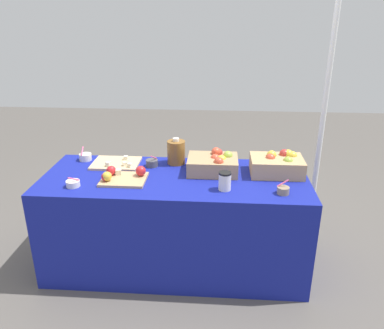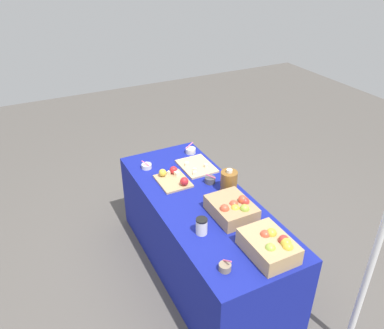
{
  "view_description": "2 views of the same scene",
  "coord_description": "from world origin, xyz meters",
  "px_view_note": "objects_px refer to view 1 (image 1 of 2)",
  "views": [
    {
      "loc": [
        0.3,
        -2.49,
        1.84
      ],
      "look_at": [
        0.12,
        0.04,
        0.82
      ],
      "focal_mm": 35.74,
      "sensor_mm": 36.0,
      "label": 1
    },
    {
      "loc": [
        2.21,
        -1.2,
        2.53
      ],
      "look_at": [
        -0.12,
        -0.03,
        1.01
      ],
      "focal_mm": 36.07,
      "sensor_mm": 36.0,
      "label": 2
    }
  ],
  "objects_px": {
    "sample_bowl_extra": "(283,190)",
    "cider_jug": "(176,152)",
    "coffee_cup": "(225,181)",
    "sample_bowl_mid": "(152,163)",
    "tent_pole": "(322,125)",
    "apple_crate_left": "(277,164)",
    "sample_bowl_near": "(85,157)",
    "cutting_board_front": "(121,176)",
    "sample_bowl_far": "(73,183)",
    "cutting_board_back": "(116,163)",
    "apple_crate_middle": "(214,164)"
  },
  "relations": [
    {
      "from": "sample_bowl_extra",
      "to": "cider_jug",
      "type": "bearing_deg",
      "value": 147.23
    },
    {
      "from": "coffee_cup",
      "to": "sample_bowl_mid",
      "type": "bearing_deg",
      "value": 145.79
    },
    {
      "from": "cider_jug",
      "to": "tent_pole",
      "type": "bearing_deg",
      "value": 15.65
    },
    {
      "from": "apple_crate_left",
      "to": "tent_pole",
      "type": "bearing_deg",
      "value": 49.15
    },
    {
      "from": "sample_bowl_near",
      "to": "sample_bowl_extra",
      "type": "distance_m",
      "value": 1.56
    },
    {
      "from": "cutting_board_front",
      "to": "sample_bowl_mid",
      "type": "xyz_separation_m",
      "value": [
        0.17,
        0.27,
        -0.0
      ]
    },
    {
      "from": "sample_bowl_mid",
      "to": "sample_bowl_far",
      "type": "bearing_deg",
      "value": -139.71
    },
    {
      "from": "sample_bowl_far",
      "to": "cutting_board_back",
      "type": "bearing_deg",
      "value": 65.43
    },
    {
      "from": "sample_bowl_near",
      "to": "sample_bowl_extra",
      "type": "relative_size",
      "value": 1.09
    },
    {
      "from": "sample_bowl_extra",
      "to": "tent_pole",
      "type": "height_order",
      "value": "tent_pole"
    },
    {
      "from": "tent_pole",
      "to": "coffee_cup",
      "type": "bearing_deg",
      "value": -135.63
    },
    {
      "from": "cider_jug",
      "to": "tent_pole",
      "type": "relative_size",
      "value": 0.1
    },
    {
      "from": "sample_bowl_extra",
      "to": "cutting_board_back",
      "type": "bearing_deg",
      "value": 160.74
    },
    {
      "from": "apple_crate_middle",
      "to": "cutting_board_front",
      "type": "height_order",
      "value": "apple_crate_middle"
    },
    {
      "from": "sample_bowl_far",
      "to": "sample_bowl_extra",
      "type": "xyz_separation_m",
      "value": [
        1.4,
        -0.01,
        0.0
      ]
    },
    {
      "from": "coffee_cup",
      "to": "sample_bowl_extra",
      "type": "bearing_deg",
      "value": -5.12
    },
    {
      "from": "cutting_board_front",
      "to": "coffee_cup",
      "type": "relative_size",
      "value": 2.48
    },
    {
      "from": "sample_bowl_far",
      "to": "cutting_board_front",
      "type": "bearing_deg",
      "value": 22.51
    },
    {
      "from": "cutting_board_front",
      "to": "sample_bowl_far",
      "type": "height_order",
      "value": "cutting_board_front"
    },
    {
      "from": "apple_crate_left",
      "to": "tent_pole",
      "type": "relative_size",
      "value": 0.19
    },
    {
      "from": "cutting_board_back",
      "to": "sample_bowl_far",
      "type": "distance_m",
      "value": 0.45
    },
    {
      "from": "cider_jug",
      "to": "sample_bowl_far",
      "type": "bearing_deg",
      "value": -143.89
    },
    {
      "from": "apple_crate_middle",
      "to": "coffee_cup",
      "type": "height_order",
      "value": "apple_crate_middle"
    },
    {
      "from": "cutting_board_back",
      "to": "apple_crate_middle",
      "type": "bearing_deg",
      "value": -6.7
    },
    {
      "from": "cutting_board_front",
      "to": "sample_bowl_far",
      "type": "relative_size",
      "value": 3.36
    },
    {
      "from": "sample_bowl_near",
      "to": "sample_bowl_mid",
      "type": "height_order",
      "value": "same"
    },
    {
      "from": "cutting_board_front",
      "to": "sample_bowl_mid",
      "type": "height_order",
      "value": "sample_bowl_mid"
    },
    {
      "from": "sample_bowl_near",
      "to": "sample_bowl_mid",
      "type": "distance_m",
      "value": 0.56
    },
    {
      "from": "sample_bowl_mid",
      "to": "sample_bowl_far",
      "type": "distance_m",
      "value": 0.62
    },
    {
      "from": "sample_bowl_near",
      "to": "cider_jug",
      "type": "relative_size",
      "value": 0.5
    },
    {
      "from": "coffee_cup",
      "to": "cutting_board_front",
      "type": "bearing_deg",
      "value": 172.1
    },
    {
      "from": "sample_bowl_far",
      "to": "tent_pole",
      "type": "height_order",
      "value": "tent_pole"
    },
    {
      "from": "apple_crate_middle",
      "to": "sample_bowl_far",
      "type": "relative_size",
      "value": 3.95
    },
    {
      "from": "cutting_board_back",
      "to": "sample_bowl_far",
      "type": "xyz_separation_m",
      "value": [
        -0.19,
        -0.41,
        0.01
      ]
    },
    {
      "from": "apple_crate_left",
      "to": "cutting_board_front",
      "type": "height_order",
      "value": "apple_crate_left"
    },
    {
      "from": "sample_bowl_extra",
      "to": "tent_pole",
      "type": "xyz_separation_m",
      "value": [
        0.41,
        0.81,
        0.21
      ]
    },
    {
      "from": "apple_crate_left",
      "to": "cutting_board_back",
      "type": "height_order",
      "value": "apple_crate_left"
    },
    {
      "from": "cutting_board_front",
      "to": "cider_jug",
      "type": "distance_m",
      "value": 0.5
    },
    {
      "from": "cutting_board_front",
      "to": "sample_bowl_mid",
      "type": "relative_size",
      "value": 3.04
    },
    {
      "from": "cutting_board_back",
      "to": "cider_jug",
      "type": "distance_m",
      "value": 0.47
    },
    {
      "from": "sample_bowl_mid",
      "to": "coffee_cup",
      "type": "bearing_deg",
      "value": -34.21
    },
    {
      "from": "apple_crate_left",
      "to": "sample_bowl_near",
      "type": "bearing_deg",
      "value": 173.76
    },
    {
      "from": "apple_crate_middle",
      "to": "coffee_cup",
      "type": "xyz_separation_m",
      "value": [
        0.08,
        -0.3,
        -0.0
      ]
    },
    {
      "from": "cutting_board_back",
      "to": "sample_bowl_mid",
      "type": "height_order",
      "value": "sample_bowl_mid"
    },
    {
      "from": "sample_bowl_mid",
      "to": "cider_jug",
      "type": "distance_m",
      "value": 0.2
    },
    {
      "from": "sample_bowl_far",
      "to": "sample_bowl_mid",
      "type": "bearing_deg",
      "value": 40.29
    },
    {
      "from": "tent_pole",
      "to": "cutting_board_back",
      "type": "bearing_deg",
      "value": -166.63
    },
    {
      "from": "apple_crate_left",
      "to": "cutting_board_front",
      "type": "distance_m",
      "value": 1.12
    },
    {
      "from": "cider_jug",
      "to": "tent_pole",
      "type": "height_order",
      "value": "tent_pole"
    },
    {
      "from": "cutting_board_back",
      "to": "sample_bowl_mid",
      "type": "relative_size",
      "value": 3.51
    }
  ]
}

